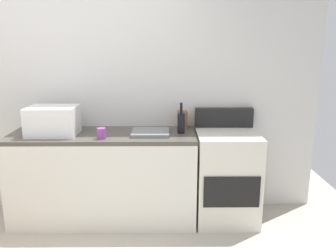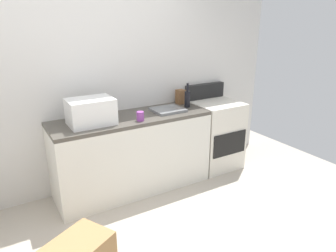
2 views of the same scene
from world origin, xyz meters
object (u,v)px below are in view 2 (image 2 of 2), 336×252
(wine_bottle, at_px, (187,98))
(coffee_mug, at_px, (140,116))
(stove_oven, at_px, (214,133))
(knife_block, at_px, (181,97))
(microwave, at_px, (91,112))

(wine_bottle, relative_size, coffee_mug, 3.00)
(wine_bottle, height_order, coffee_mug, wine_bottle)
(stove_oven, xyz_separation_m, knife_block, (-0.43, 0.19, 0.52))
(knife_block, bearing_deg, coffee_mug, -153.30)
(knife_block, bearing_deg, wine_bottle, -96.87)
(microwave, bearing_deg, stove_oven, 1.25)
(stove_oven, height_order, wine_bottle, wine_bottle)
(stove_oven, bearing_deg, knife_block, 156.39)
(stove_oven, distance_m, wine_bottle, 0.71)
(microwave, relative_size, knife_block, 2.56)
(stove_oven, distance_m, knife_block, 0.71)
(coffee_mug, bearing_deg, stove_oven, 9.14)
(microwave, bearing_deg, wine_bottle, 1.82)
(coffee_mug, bearing_deg, microwave, 162.23)
(stove_oven, relative_size, coffee_mug, 11.00)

